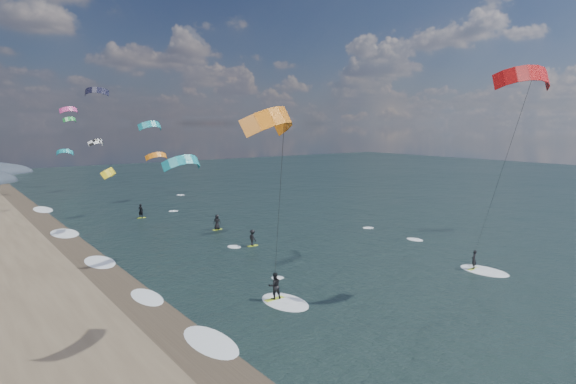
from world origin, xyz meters
TOP-DOWN VIEW (x-y plane):
  - ground at (0.00, 0.00)m, footprint 260.00×260.00m
  - wet_sand_strip at (-12.00, 10.00)m, footprint 3.00×240.00m
  - kitesurfer_near_a at (10.21, 0.14)m, footprint 7.72×8.95m
  - kitesurfer_near_b at (-6.65, 4.87)m, footprint 7.32×9.16m
  - far_kitesurfers at (1.90, 30.29)m, footprint 5.72×21.81m
  - bg_kite_field at (-1.21, 56.08)m, footprint 15.09×69.19m
  - shoreline_surf at (-10.80, 14.75)m, footprint 2.40×79.40m

SIDE VIEW (x-z plane):
  - ground at x=0.00m, z-range 0.00..0.00m
  - shoreline_surf at x=-10.80m, z-range -0.06..0.06m
  - wet_sand_strip at x=-12.00m, z-range 0.00..0.01m
  - far_kitesurfers at x=1.90m, z-range -0.04..1.81m
  - kitesurfer_near_b at x=-6.65m, z-range 2.20..15.88m
  - bg_kite_field at x=-1.21m, z-range 5.13..16.12m
  - kitesurfer_near_a at x=10.21m, z-range 4.03..20.42m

